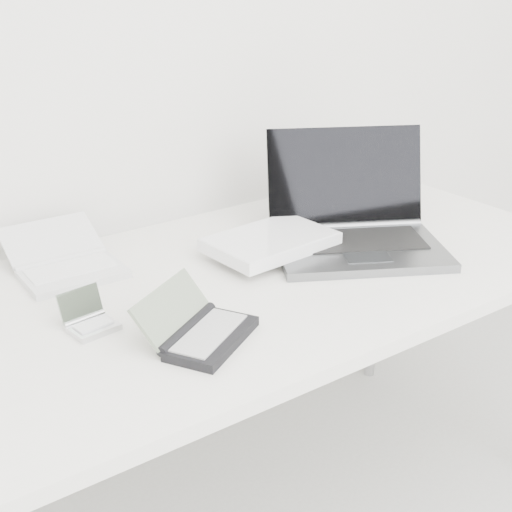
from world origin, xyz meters
TOP-DOWN VIEW (x-y plane):
  - desk at (0.00, 1.55)m, footprint 1.60×0.80m
  - laptop_large at (0.22, 1.56)m, footprint 0.60×0.49m
  - netbook_open_white at (-0.34, 1.80)m, footprint 0.22×0.28m
  - pda_silver at (-0.41, 1.53)m, footprint 0.10×0.10m
  - palmtop_charcoal at (-0.26, 1.36)m, footprint 0.25×0.24m

SIDE VIEW (x-z plane):
  - desk at x=0.00m, z-range 0.32..1.05m
  - pda_silver at x=-0.41m, z-range 0.71..0.78m
  - netbook_open_white at x=-0.34m, z-range 0.71..0.79m
  - palmtop_charcoal at x=-0.26m, z-range 0.70..0.80m
  - laptop_large at x=0.22m, z-range 0.64..0.90m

